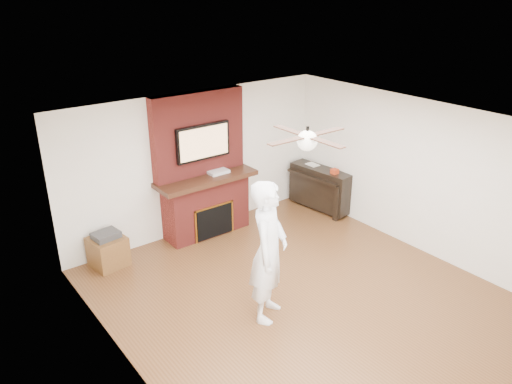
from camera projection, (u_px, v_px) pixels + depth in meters
room_shell at (304, 218)px, 6.64m from camera, size 5.36×5.86×2.86m
fireplace at (203, 180)px, 8.60m from camera, size 1.78×0.64×2.50m
tv at (203, 142)px, 8.30m from camera, size 1.00×0.08×0.60m
ceiling_fan at (307, 140)px, 6.21m from camera, size 1.21×1.21×0.31m
person at (269, 252)px, 6.37m from camera, size 0.85×0.80×1.94m
side_table at (108, 250)px, 7.81m from camera, size 0.57×0.57×0.58m
piano at (320, 187)px, 9.69m from camera, size 0.62×1.32×0.93m
cable_box at (219, 172)px, 8.63m from camera, size 0.36×0.21×0.05m
candle_orange at (204, 234)px, 8.75m from camera, size 0.06×0.06×0.12m
candle_green at (212, 233)px, 8.79m from camera, size 0.07×0.07×0.10m
candle_cream at (217, 231)px, 8.88m from camera, size 0.08×0.08×0.11m
candle_blue at (219, 232)px, 8.87m from camera, size 0.06×0.06×0.08m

